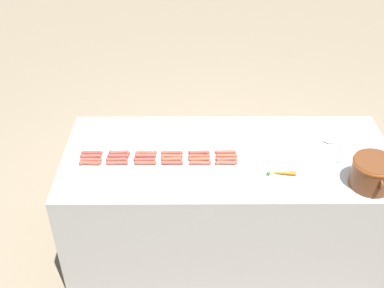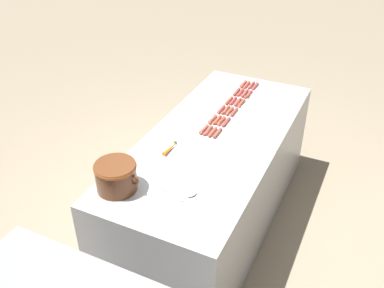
{
  "view_description": "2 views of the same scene",
  "coord_description": "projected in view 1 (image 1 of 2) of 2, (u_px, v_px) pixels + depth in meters",
  "views": [
    {
      "loc": [
        2.45,
        -0.25,
        2.69
      ],
      "look_at": [
        0.04,
        -0.24,
        0.95
      ],
      "focal_mm": 43.95,
      "sensor_mm": 36.0,
      "label": 1
    },
    {
      "loc": [
        -1.0,
        2.51,
        2.53
      ],
      "look_at": [
        0.07,
        0.25,
        0.88
      ],
      "focal_mm": 40.42,
      "sensor_mm": 36.0,
      "label": 2
    }
  ],
  "objects": [
    {
      "name": "hot_dog_22",
      "position": [
        200.0,
        163.0,
        2.98
      ],
      "size": [
        0.03,
        0.14,
        0.02
      ],
      "color": "#AD4D3F",
      "rests_on": "griddle_counter"
    },
    {
      "name": "hot_dog_1",
      "position": [
        120.0,
        152.0,
        3.07
      ],
      "size": [
        0.03,
        0.14,
        0.02
      ],
      "color": "#AD493B",
      "rests_on": "griddle_counter"
    },
    {
      "name": "hot_dog_19",
      "position": [
        117.0,
        163.0,
        2.98
      ],
      "size": [
        0.03,
        0.14,
        0.02
      ],
      "color": "#AB4B40",
      "rests_on": "griddle_counter"
    },
    {
      "name": "hot_dog_3",
      "position": [
        172.0,
        152.0,
        3.07
      ],
      "size": [
        0.03,
        0.14,
        0.02
      ],
      "color": "#B04A39",
      "rests_on": "griddle_counter"
    },
    {
      "name": "hot_dog_13",
      "position": [
        117.0,
        160.0,
        3.01
      ],
      "size": [
        0.03,
        0.14,
        0.02
      ],
      "color": "#B9483A",
      "rests_on": "griddle_counter"
    },
    {
      "name": "serving_spoon",
      "position": [
        332.0,
        145.0,
        3.15
      ],
      "size": [
        0.26,
        0.13,
        0.02
      ],
      "color": "#B7B7BC",
      "rests_on": "griddle_counter"
    },
    {
      "name": "hot_dog_4",
      "position": [
        199.0,
        152.0,
        3.07
      ],
      "size": [
        0.03,
        0.14,
        0.02
      ],
      "color": "#B2453D",
      "rests_on": "griddle_counter"
    },
    {
      "name": "hot_dog_21",
      "position": [
        172.0,
        163.0,
        2.98
      ],
      "size": [
        0.03,
        0.14,
        0.02
      ],
      "color": "#B1443C",
      "rests_on": "griddle_counter"
    },
    {
      "name": "hot_dog_0",
      "position": [
        92.0,
        153.0,
        3.07
      ],
      "size": [
        0.03,
        0.14,
        0.02
      ],
      "color": "#AF453F",
      "rests_on": "griddle_counter"
    },
    {
      "name": "griddle_counter",
      "position": [
        226.0,
        201.0,
        3.32
      ],
      "size": [
        0.93,
        2.17,
        0.83
      ],
      "color": "#ADAFB5",
      "rests_on": "ground_plane"
    },
    {
      "name": "hot_dog_9",
      "position": [
        172.0,
        156.0,
        3.04
      ],
      "size": [
        0.03,
        0.14,
        0.02
      ],
      "color": "#AA523F",
      "rests_on": "griddle_counter"
    },
    {
      "name": "hot_dog_15",
      "position": [
        172.0,
        159.0,
        3.01
      ],
      "size": [
        0.03,
        0.14,
        0.02
      ],
      "color": "#B4523B",
      "rests_on": "griddle_counter"
    },
    {
      "name": "hot_dog_20",
      "position": [
        145.0,
        163.0,
        2.98
      ],
      "size": [
        0.03,
        0.14,
        0.02
      ],
      "color": "#B34D39",
      "rests_on": "griddle_counter"
    },
    {
      "name": "hot_dog_23",
      "position": [
        226.0,
        163.0,
        2.98
      ],
      "size": [
        0.03,
        0.14,
        0.02
      ],
      "color": "#B35340",
      "rests_on": "griddle_counter"
    },
    {
      "name": "hot_dog_18",
      "position": [
        90.0,
        163.0,
        2.98
      ],
      "size": [
        0.03,
        0.14,
        0.02
      ],
      "color": "#B74F3C",
      "rests_on": "griddle_counter"
    },
    {
      "name": "hot_dog_14",
      "position": [
        144.0,
        160.0,
        3.01
      ],
      "size": [
        0.03,
        0.14,
        0.02
      ],
      "color": "#B0453E",
      "rests_on": "griddle_counter"
    },
    {
      "name": "carrot",
      "position": [
        281.0,
        173.0,
        2.9
      ],
      "size": [
        0.04,
        0.18,
        0.03
      ],
      "color": "orange",
      "rests_on": "griddle_counter"
    },
    {
      "name": "hot_dog_2",
      "position": [
        146.0,
        153.0,
        3.07
      ],
      "size": [
        0.03,
        0.14,
        0.02
      ],
      "color": "#B75139",
      "rests_on": "griddle_counter"
    },
    {
      "name": "bean_pot",
      "position": [
        373.0,
        172.0,
        2.77
      ],
      "size": [
        0.32,
        0.26,
        0.18
      ],
      "color": "brown",
      "rests_on": "griddle_counter"
    },
    {
      "name": "hot_dog_11",
      "position": [
        226.0,
        156.0,
        3.04
      ],
      "size": [
        0.03,
        0.14,
        0.02
      ],
      "color": "#B85438",
      "rests_on": "griddle_counter"
    },
    {
      "name": "hot_dog_16",
      "position": [
        199.0,
        159.0,
        3.01
      ],
      "size": [
        0.03,
        0.14,
        0.02
      ],
      "color": "#B85339",
      "rests_on": "griddle_counter"
    },
    {
      "name": "ground_plane",
      "position": [
        224.0,
        241.0,
        3.56
      ],
      "size": [
        20.0,
        20.0,
        0.0
      ],
      "primitive_type": "plane",
      "color": "gray"
    },
    {
      "name": "hot_dog_17",
      "position": [
        226.0,
        159.0,
        3.01
      ],
      "size": [
        0.03,
        0.14,
        0.02
      ],
      "color": "#B24F41",
      "rests_on": "griddle_counter"
    },
    {
      "name": "hot_dog_6",
      "position": [
        91.0,
        156.0,
        3.04
      ],
      "size": [
        0.03,
        0.14,
        0.02
      ],
      "color": "#B14D3F",
      "rests_on": "griddle_counter"
    },
    {
      "name": "hot_dog_8",
      "position": [
        145.0,
        156.0,
        3.04
      ],
      "size": [
        0.03,
        0.14,
        0.02
      ],
      "color": "#AE483F",
      "rests_on": "griddle_counter"
    },
    {
      "name": "hot_dog_10",
      "position": [
        199.0,
        156.0,
        3.04
      ],
      "size": [
        0.03,
        0.14,
        0.02
      ],
      "color": "#B54D38",
      "rests_on": "griddle_counter"
    },
    {
      "name": "hot_dog_7",
      "position": [
        118.0,
        156.0,
        3.04
      ],
      "size": [
        0.03,
        0.14,
        0.02
      ],
      "color": "#AD4540",
      "rests_on": "griddle_counter"
    },
    {
      "name": "hot_dog_5",
      "position": [
        226.0,
        152.0,
        3.07
      ],
      "size": [
        0.03,
        0.14,
        0.02
      ],
      "color": "#AE4D3F",
      "rests_on": "griddle_counter"
    },
    {
      "name": "hot_dog_12",
      "position": [
        91.0,
        160.0,
        3.01
      ],
      "size": [
        0.03,
        0.14,
        0.02
      ],
      "color": "#B84F41",
      "rests_on": "griddle_counter"
    }
  ]
}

